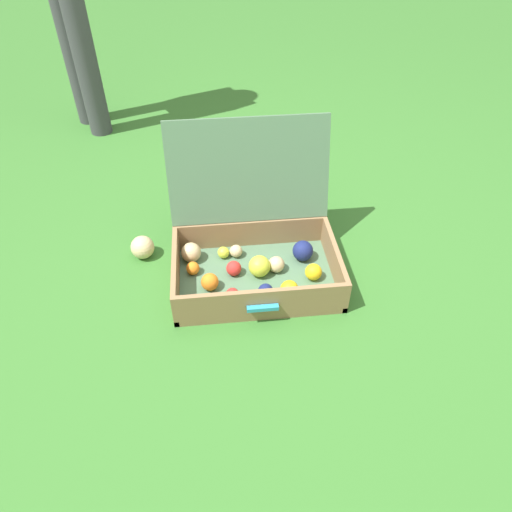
% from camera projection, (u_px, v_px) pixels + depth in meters
% --- Properties ---
extents(ground_plane, '(16.00, 16.00, 0.00)m').
position_uv_depth(ground_plane, '(264.00, 295.00, 1.78)').
color(ground_plane, '#336B28').
extents(open_suitcase, '(0.62, 0.54, 0.53)m').
position_uv_depth(open_suitcase, '(254.00, 247.00, 1.81)').
color(open_suitcase, '#4C7051').
rests_on(open_suitcase, ground).
extents(stray_ball_on_grass, '(0.09, 0.09, 0.09)m').
position_uv_depth(stray_ball_on_grass, '(143.00, 247.00, 1.92)').
color(stray_ball_on_grass, '#D1B784').
rests_on(stray_ball_on_grass, ground).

